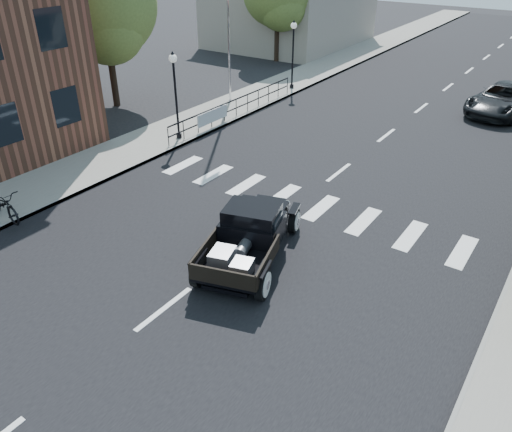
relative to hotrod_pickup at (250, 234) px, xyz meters
The scene contains 14 objects.
ground 0.96m from the hotrod_pickup, 164.00° to the right, with size 120.00×120.00×0.00m, color black.
road 14.89m from the hotrod_pickup, 91.88° to the left, with size 14.00×80.00×0.02m, color black.
road_markings 9.91m from the hotrod_pickup, 92.83° to the left, with size 12.00×60.00×0.06m, color silver, non-canonical shape.
sidewalk_left 17.38m from the hotrod_pickup, 121.17° to the left, with size 3.00×80.00×0.15m, color gray.
low_building_left 31.92m from the hotrod_pickup, 119.07° to the left, with size 10.00×12.00×5.00m, color gray.
railing 12.57m from the hotrod_pickup, 128.30° to the left, with size 0.08×10.00×1.00m, color black, non-canonical shape.
banner 11.01m from the hotrod_pickup, 134.44° to the left, with size 0.04×2.20×0.60m, color silver, non-canonical shape.
lamp_post_b 10.07m from the hotrod_pickup, 144.07° to the left, with size 0.36×0.36×3.85m, color black, non-canonical shape.
lamp_post_c 17.85m from the hotrod_pickup, 117.02° to the left, with size 0.36×0.36×3.85m, color black, non-canonical shape.
big_tree_near 16.78m from the hotrod_pickup, 151.52° to the left, with size 5.39×5.39×7.92m, color #4F622A, non-canonical shape.
big_tree_far 25.58m from the hotrod_pickup, 120.72° to the left, with size 4.96×4.96×7.28m, color #4F622A, non-canonical shape.
hotrod_pickup is the anchor object (origin of this frame).
second_car 18.66m from the hotrod_pickup, 79.97° to the left, with size 2.50×5.42×1.51m, color black.
motorcycle 8.35m from the hotrod_pickup, 160.01° to the right, with size 0.70×2.02×1.06m, color black.
Camera 1 is at (7.54, -9.79, 8.46)m, focal length 35.00 mm.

